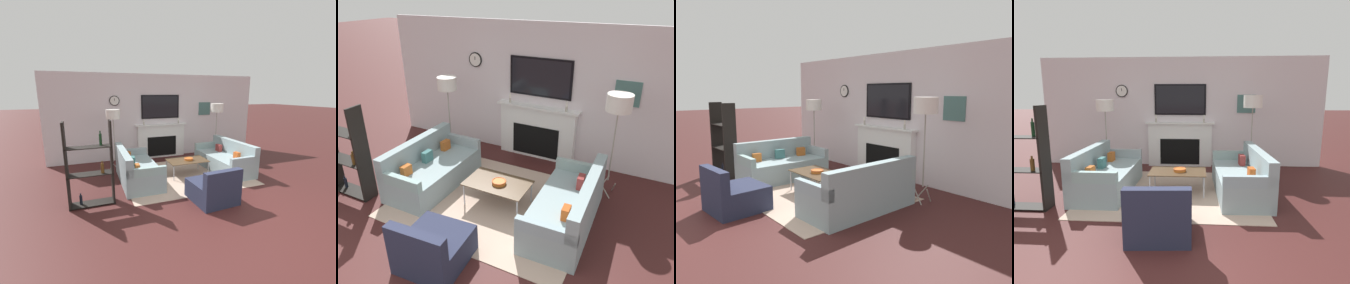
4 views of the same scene
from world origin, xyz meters
TOP-DOWN VIEW (x-y plane):
  - fireplace_wall at (0.00, 4.40)m, footprint 7.03×0.28m
  - area_rug at (0.00, 2.45)m, footprint 3.11×2.48m
  - couch_left at (-1.26, 2.45)m, footprint 0.87×1.80m
  - couch_right at (1.26, 2.45)m, footprint 0.87×1.88m
  - armchair at (-0.03, 0.92)m, footprint 0.85×0.88m
  - coffee_table at (0.09, 2.44)m, footprint 1.03×0.63m
  - decorative_bowl at (0.13, 2.41)m, footprint 0.23×0.23m
  - floor_lamp_left at (-1.62, 3.55)m, footprint 0.38×0.38m
  - floor_lamp_right at (1.62, 3.55)m, footprint 0.40×0.40m
  - shelf_unit at (-2.30, 1.59)m, footprint 0.84×0.28m

SIDE VIEW (x-z plane):
  - area_rug at x=0.00m, z-range 0.00..0.01m
  - armchair at x=-0.03m, z-range -0.12..0.61m
  - couch_right at x=1.26m, z-range -0.12..0.70m
  - couch_left at x=-1.26m, z-range -0.12..0.70m
  - coffee_table at x=0.09m, z-range 0.18..0.59m
  - decorative_bowl at x=0.13m, z-range 0.41..0.47m
  - shelf_unit at x=-2.30m, z-range -0.05..1.58m
  - fireplace_wall at x=0.00m, z-range -0.13..2.57m
  - floor_lamp_left at x=-1.62m, z-range 0.68..2.37m
  - floor_lamp_right at x=1.62m, z-range 0.73..2.52m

